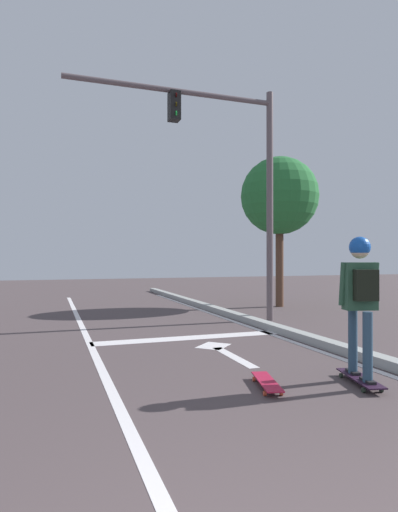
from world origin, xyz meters
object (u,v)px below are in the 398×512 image
object	(u,v)px
skateboard	(360,379)
skater	(360,288)
traffic_signal_mast	(229,160)
spare_skateboard	(267,382)
roadside_tree	(279,197)

from	to	relation	value
skateboard	skater	size ratio (longest dim) A/B	0.54
skater	traffic_signal_mast	bearing A→B (deg)	84.68
skater	spare_skateboard	distance (m)	1.56
skater	spare_skateboard	size ratio (longest dim) A/B	2.02
skateboard	roadside_tree	distance (m)	8.72
skateboard	traffic_signal_mast	size ratio (longest dim) A/B	0.16
skateboard	roadside_tree	world-z (taller)	roadside_tree
spare_skateboard	roadside_tree	world-z (taller)	roadside_tree
skater	skateboard	bearing A→B (deg)	75.77
skateboard	roadside_tree	bearing A→B (deg)	66.60
skater	spare_skateboard	bearing A→B (deg)	166.47
traffic_signal_mast	skateboard	bearing A→B (deg)	-95.29
skater	traffic_signal_mast	xyz separation A→B (m)	(0.46, 4.97, 2.64)
roadside_tree	traffic_signal_mast	bearing A→B (deg)	-138.26
skater	roadside_tree	distance (m)	8.38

